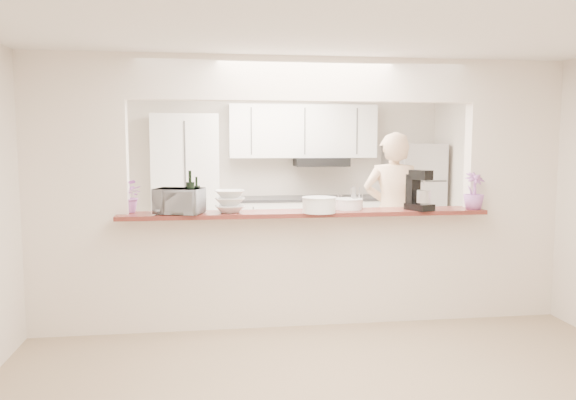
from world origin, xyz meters
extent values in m
plane|color=tan|center=(0.00, 0.00, 0.00)|extent=(6.00, 6.00, 0.00)
cube|color=beige|center=(0.00, 1.55, 0.01)|extent=(5.00, 2.90, 0.01)
cube|color=white|center=(-2.05, 0.00, 1.25)|extent=(0.90, 0.15, 2.50)
cube|color=white|center=(2.05, 0.00, 1.25)|extent=(0.90, 0.15, 2.50)
cube|color=white|center=(0.00, 0.00, 2.30)|extent=(3.20, 0.15, 0.40)
cube|color=white|center=(0.00, 0.00, 0.53)|extent=(3.20, 0.15, 1.05)
cube|color=brown|center=(0.00, -0.05, 1.07)|extent=(3.40, 0.38, 0.04)
cube|color=silver|center=(-1.20, 2.70, 1.05)|extent=(0.90, 0.60, 2.10)
cube|color=silver|center=(0.45, 2.70, 0.45)|extent=(2.10, 0.60, 0.90)
cube|color=#2E2E31|center=(0.45, 2.70, 0.92)|extent=(2.10, 0.62, 0.04)
cube|color=silver|center=(0.45, 2.83, 1.88)|extent=(2.10, 0.35, 0.75)
cube|color=black|center=(0.70, 2.72, 1.44)|extent=(0.75, 0.45, 0.12)
cube|color=black|center=(1.20, 2.40, 0.50)|extent=(0.55, 0.02, 0.55)
cube|color=#A8A7AC|center=(2.05, 2.65, 0.85)|extent=(0.75, 0.70, 1.70)
imported|color=#D06EBC|center=(-1.60, 0.05, 1.24)|extent=(0.35, 0.33, 0.31)
cylinder|color=black|center=(-1.05, -0.15, 1.23)|extent=(0.08, 0.08, 0.29)
cylinder|color=black|center=(-1.05, -0.15, 1.43)|extent=(0.03, 0.03, 0.10)
cylinder|color=black|center=(-1.00, 0.07, 1.21)|extent=(0.06, 0.06, 0.24)
cylinder|color=black|center=(-1.00, 0.07, 1.37)|extent=(0.02, 0.02, 0.08)
imported|color=#A6A6AB|center=(-1.15, -0.10, 1.20)|extent=(0.48, 0.39, 0.23)
imported|color=silver|center=(-0.70, -0.07, 1.19)|extent=(0.27, 0.27, 0.20)
cylinder|color=white|center=(0.10, -0.19, 1.16)|extent=(0.30, 0.30, 0.13)
cylinder|color=white|center=(0.10, -0.19, 1.23)|extent=(0.31, 0.31, 0.01)
cylinder|color=white|center=(0.42, 0.03, 1.14)|extent=(0.28, 0.28, 0.09)
cylinder|color=white|center=(0.42, 0.03, 1.19)|extent=(0.29, 0.29, 0.01)
cylinder|color=maroon|center=(0.20, 0.08, 1.13)|extent=(0.15, 0.15, 0.07)
cylinder|color=tan|center=(0.05, -0.03, 1.12)|extent=(0.14, 0.14, 0.06)
cube|color=silver|center=(0.45, 0.05, 1.10)|extent=(0.23, 0.14, 0.01)
cube|color=white|center=(0.45, 0.05, 1.13)|extent=(0.10, 0.10, 0.06)
cube|color=black|center=(1.06, -0.15, 1.12)|extent=(0.25, 0.29, 0.06)
cube|color=black|center=(1.03, -0.07, 1.29)|extent=(0.13, 0.12, 0.27)
cube|color=black|center=(1.07, -0.16, 1.42)|extent=(0.18, 0.24, 0.09)
cylinder|color=#B7B7BC|center=(1.09, -0.20, 1.23)|extent=(0.13, 0.13, 0.12)
imported|color=#C269C3|center=(1.60, -0.15, 1.27)|extent=(0.23, 0.23, 0.35)
imported|color=#DCB68F|center=(1.20, 1.03, 0.91)|extent=(0.77, 0.63, 1.83)
camera|label=1|loc=(-0.88, -5.15, 1.74)|focal=35.00mm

